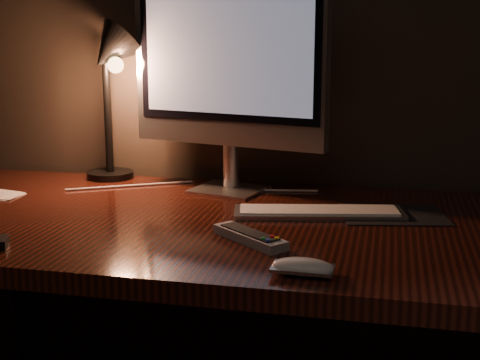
% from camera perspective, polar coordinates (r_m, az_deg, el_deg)
% --- Properties ---
extents(desk, '(1.60, 0.75, 0.75)m').
position_cam_1_polar(desk, '(1.53, -0.11, -7.33)').
color(desk, '#3B150D').
rests_on(desk, ground).
extents(monitor, '(0.50, 0.19, 0.54)m').
position_cam_1_polar(monitor, '(1.63, -1.07, 9.96)').
color(monitor, silver).
rests_on(monitor, desk).
extents(keyboard, '(0.38, 0.17, 0.01)m').
position_cam_1_polar(keyboard, '(1.47, 6.72, -2.72)').
color(keyboard, silver).
rests_on(keyboard, desk).
extents(mousepad, '(0.25, 0.21, 0.00)m').
position_cam_1_polar(mousepad, '(1.50, 12.94, -2.87)').
color(mousepad, black).
rests_on(mousepad, desk).
extents(mouse, '(0.10, 0.06, 0.02)m').
position_cam_1_polar(mouse, '(1.11, 5.38, -7.58)').
color(mouse, white).
rests_on(mouse, desk).
extents(tv_remote, '(0.17, 0.15, 0.02)m').
position_cam_1_polar(tv_remote, '(1.27, 0.82, -4.84)').
color(tv_remote, '#95989B').
rests_on(tv_remote, desk).
extents(desk_lamp, '(0.22, 0.23, 0.43)m').
position_cam_1_polar(desk_lamp, '(1.79, -11.01, 8.92)').
color(desk_lamp, black).
rests_on(desk_lamp, desk).
extents(cable, '(0.61, 0.20, 0.01)m').
position_cam_1_polar(cable, '(1.70, -4.17, -0.77)').
color(cable, white).
rests_on(cable, desk).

